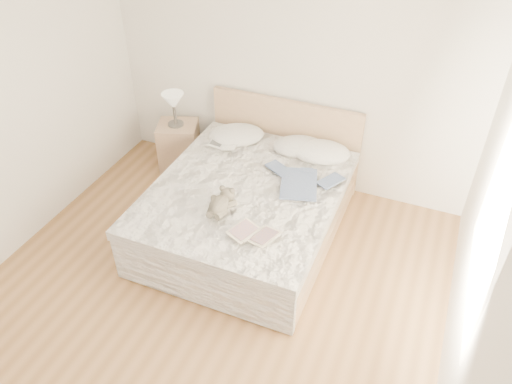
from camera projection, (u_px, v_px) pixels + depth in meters
The scene contains 14 objects.
floor at pixel (196, 314), 4.29m from camera, with size 4.00×4.50×0.00m, color brown.
wall_back at pixel (290, 67), 5.11m from camera, with size 4.00×0.02×2.70m, color white.
wall_right at pixel (487, 271), 2.86m from camera, with size 0.02×4.50×2.70m, color white.
window at pixel (492, 226), 3.02m from camera, with size 0.02×1.30×1.10m, color white.
bed at pixel (250, 206), 4.98m from camera, with size 1.72×2.14×1.00m.
nightstand at pixel (179, 145), 5.92m from camera, with size 0.45×0.40×0.56m, color tan.
table_lamp at pixel (173, 103), 5.57m from camera, with size 0.31×0.31×0.40m.
pillow_left at pixel (236, 135), 5.41m from camera, with size 0.60×0.42×0.18m, color silver.
pillow_middle at pixel (299, 146), 5.23m from camera, with size 0.54×0.38×0.16m, color silver.
pillow_right at pixel (321, 152), 5.15m from camera, with size 0.60×0.42×0.18m, color white.
blouse at pixel (299, 184), 4.73m from camera, with size 0.53×0.57×0.02m, color #3D4C71, non-canonical shape.
photo_book at pixel (224, 144), 5.29m from camera, with size 0.32×0.22×0.02m, color white.
childrens_book at pixel (254, 234), 4.17m from camera, with size 0.38×0.26×0.02m, color beige.
teddy_bear at pixel (219, 210), 4.39m from camera, with size 0.22×0.31×0.16m, color #5C5547, non-canonical shape.
Camera 1 is at (1.54, -2.34, 3.46)m, focal length 35.00 mm.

